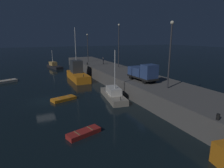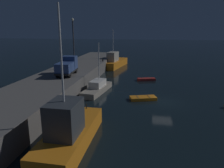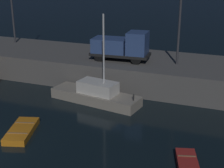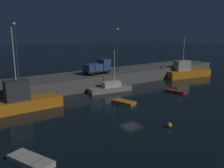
% 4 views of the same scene
% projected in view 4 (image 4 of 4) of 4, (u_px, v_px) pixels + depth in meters
% --- Properties ---
extents(ground_plane, '(320.00, 320.00, 0.00)m').
position_uv_depth(ground_plane, '(132.00, 109.00, 32.06)').
color(ground_plane, black).
extents(pier_quay, '(69.98, 7.79, 2.33)m').
position_uv_depth(pier_quay, '(79.00, 81.00, 43.86)').
color(pier_quay, '#5B5956').
rests_on(pier_quay, ground).
extents(fishing_trawler_red, '(9.28, 2.99, 10.72)m').
position_uv_depth(fishing_trawler_red, '(23.00, 100.00, 31.43)').
color(fishing_trawler_red, orange).
rests_on(fishing_trawler_red, ground).
extents(fishing_boat_blue, '(11.34, 4.94, 8.83)m').
position_uv_depth(fishing_boat_blue, '(186.00, 72.00, 53.50)').
color(fishing_boat_blue, orange).
rests_on(fishing_boat_blue, ground).
extents(fishing_boat_white, '(7.68, 3.22, 7.12)m').
position_uv_depth(fishing_boat_white, '(110.00, 88.00, 41.03)').
color(fishing_boat_white, gray).
rests_on(fishing_boat_white, ground).
extents(dinghy_orange_near, '(2.92, 4.29, 0.52)m').
position_uv_depth(dinghy_orange_near, '(31.00, 161.00, 18.87)').
color(dinghy_orange_near, beige).
rests_on(dinghy_orange_near, ground).
extents(rowboat_white_mid, '(2.39, 3.68, 0.45)m').
position_uv_depth(rowboat_white_mid, '(124.00, 102.00, 34.42)').
color(rowboat_white_mid, orange).
rests_on(rowboat_white_mid, ground).
extents(dinghy_red_small, '(1.95, 3.38, 0.47)m').
position_uv_depth(dinghy_red_small, '(175.00, 91.00, 40.31)').
color(dinghy_red_small, '#B22823').
rests_on(dinghy_red_small, ground).
extents(mooring_buoy_near, '(0.57, 0.57, 0.57)m').
position_uv_depth(mooring_buoy_near, '(169.00, 125.00, 25.83)').
color(mooring_buoy_near, orange).
rests_on(mooring_buoy_near, ground).
extents(lamp_post_east, '(0.44, 0.44, 9.19)m').
position_uv_depth(lamp_post_east, '(16.00, 47.00, 38.07)').
color(lamp_post_east, '#38383D').
rests_on(lamp_post_east, pier_quay).
extents(lamp_post_central, '(0.44, 0.44, 8.39)m').
position_uv_depth(lamp_post_central, '(117.00, 46.00, 46.82)').
color(lamp_post_central, '#38383D').
rests_on(lamp_post_central, pier_quay).
extents(utility_truck, '(5.39, 2.42, 2.66)m').
position_uv_depth(utility_truck, '(98.00, 67.00, 44.41)').
color(utility_truck, black).
rests_on(utility_truck, pier_quay).
extents(bollard_central, '(0.28, 0.28, 0.52)m').
position_uv_depth(bollard_central, '(161.00, 67.00, 50.77)').
color(bollard_central, black).
rests_on(bollard_central, pier_quay).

